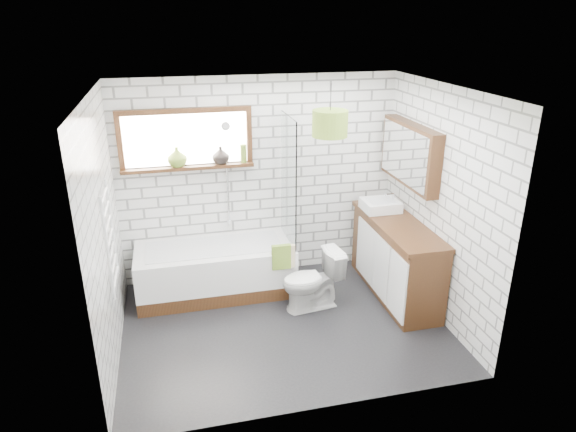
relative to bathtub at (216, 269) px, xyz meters
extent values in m
cube|color=black|center=(0.63, -0.90, -0.30)|extent=(3.40, 2.60, 0.01)
cube|color=white|center=(0.63, -0.90, 2.21)|extent=(3.40, 2.60, 0.01)
cube|color=white|center=(0.63, 0.41, 0.95)|extent=(3.40, 0.01, 2.50)
cube|color=white|center=(0.63, -2.20, 0.95)|extent=(3.40, 0.01, 2.50)
cube|color=white|center=(-1.07, -0.90, 0.95)|extent=(0.01, 2.60, 2.50)
cube|color=white|center=(2.34, -0.90, 0.95)|extent=(0.01, 2.60, 2.50)
cube|color=#321B0E|center=(-0.22, 0.36, 1.50)|extent=(1.52, 0.16, 0.68)
cube|color=white|center=(-1.03, -0.90, 0.90)|extent=(0.06, 0.52, 1.00)
cube|color=#321B0E|center=(2.25, -0.30, 1.35)|extent=(0.16, 1.20, 0.70)
cylinder|color=silver|center=(0.23, 0.36, 1.05)|extent=(0.02, 0.02, 1.30)
cube|color=white|center=(0.00, 0.00, 0.00)|extent=(1.84, 0.81, 0.59)
cube|color=white|center=(0.90, 0.00, 1.05)|extent=(0.02, 0.72, 1.50)
cube|color=olive|center=(0.72, -0.40, 0.28)|extent=(0.22, 0.06, 0.29)
cube|color=tan|center=(0.77, -0.40, 0.28)|extent=(0.21, 0.05, 0.27)
cube|color=#321B0E|center=(2.07, -0.53, 0.17)|extent=(0.52, 1.62, 0.93)
cube|color=white|center=(2.01, -0.13, 0.69)|extent=(0.42, 0.37, 0.12)
cylinder|color=silver|center=(2.17, -0.13, 0.75)|extent=(0.03, 0.03, 0.14)
imported|color=white|center=(1.02, -0.62, 0.05)|extent=(0.47, 0.72, 0.69)
imported|color=olive|center=(-0.34, 0.33, 1.30)|extent=(0.26, 0.26, 0.23)
imported|color=black|center=(0.16, 0.33, 1.29)|extent=(0.20, 0.20, 0.21)
cylinder|color=olive|center=(0.43, 0.33, 1.29)|extent=(0.09, 0.09, 0.21)
cylinder|color=olive|center=(1.21, -0.54, 1.80)|extent=(0.37, 0.37, 0.27)
camera|label=1|loc=(-0.43, -5.51, 2.86)|focal=32.00mm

